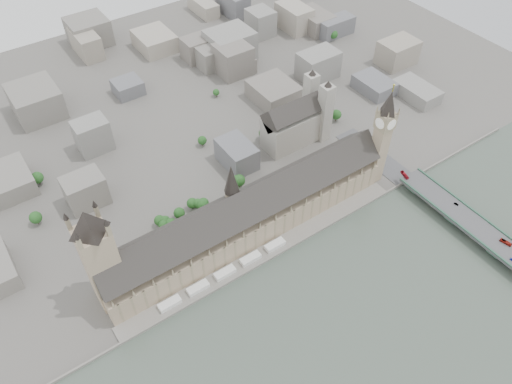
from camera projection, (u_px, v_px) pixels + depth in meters
ground at (261, 248)px, 424.84m from camera, size 900.00×900.00×0.00m
embankment_wall at (271, 258)px, 415.20m from camera, size 600.00×1.50×3.00m
river_terrace at (266, 253)px, 419.84m from camera, size 270.00×15.00×2.00m
terrace_tents at (225, 273)px, 402.22m from camera, size 118.00×7.00×4.00m
palace_of_westminster at (247, 216)px, 419.71m from camera, size 265.00×40.73×55.44m
elizabeth_tower at (383, 131)px, 441.85m from camera, size 17.00×17.00×107.50m
victoria_tower at (98, 254)px, 351.86m from camera, size 30.00×30.00×100.00m
central_tower at (232, 187)px, 393.99m from camera, size 13.00×13.00×48.00m
westminster_bridge at (470, 226)px, 434.99m from camera, size 25.00×325.00×10.25m
westminster_abbey at (297, 121)px, 504.62m from camera, size 68.00×36.00×64.00m
city_skyline_inland at (134, 92)px, 550.93m from camera, size 720.00×360.00×38.00m
park_trees at (213, 204)px, 449.73m from camera, size 110.00×30.00×15.00m
red_bus_north at (405, 175)px, 469.80m from camera, size 4.87×10.99×2.98m
red_bus_south at (506, 242)px, 414.24m from camera, size 4.39×10.07×2.73m
car_silver at (456, 204)px, 445.04m from camera, size 2.33×4.30×1.35m
car_approach at (383, 148)px, 497.59m from camera, size 2.62×5.26×1.47m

